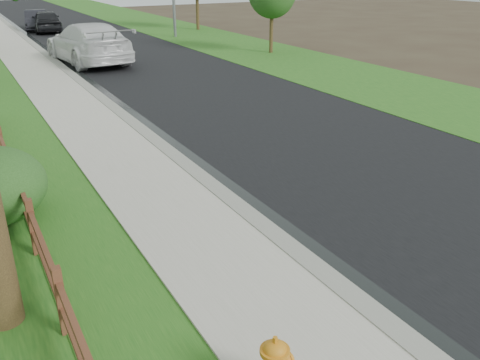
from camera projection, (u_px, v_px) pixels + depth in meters
road at (88, 36)px, 36.61m from camera, size 8.00×90.00×0.02m
curb at (26, 39)px, 34.70m from camera, size 0.40×90.00×0.12m
wet_gutter at (31, 39)px, 34.88m from camera, size 0.50×90.00×0.00m
sidewalk at (5, 40)px, 34.12m from camera, size 2.20×90.00×0.10m
verge_far at (177, 30)px, 39.71m from camera, size 6.00×90.00×0.04m
ranch_fence at (22, 199)px, 9.73m from camera, size 0.12×16.92×1.10m
white_suv at (88, 43)px, 26.07m from camera, size 3.43×7.20×2.02m
dark_car_mid at (47, 21)px, 38.13m from camera, size 2.38×4.93×1.62m
dark_car_far at (36, 20)px, 39.36m from camera, size 2.26×4.64×1.47m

